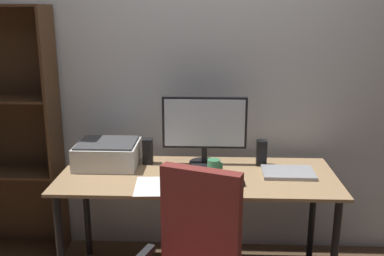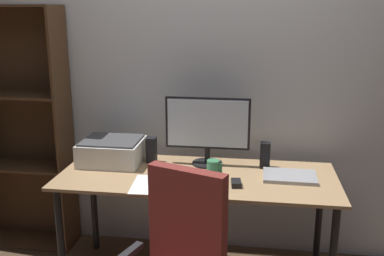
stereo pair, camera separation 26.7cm
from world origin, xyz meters
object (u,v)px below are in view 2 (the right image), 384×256
keyboard (199,183)px  speaker_right (265,155)px  coffee_mug (213,169)px  mouse (236,183)px  printer (112,151)px  bookshelf (17,131)px  speaker_left (151,150)px  monitor (208,127)px  laptop (290,176)px  desk (197,187)px

keyboard → speaker_right: size_ratio=1.71×
keyboard → coffee_mug: size_ratio=2.72×
keyboard → mouse: mouse is taller
printer → bookshelf: bearing=165.7°
speaker_left → bookshelf: bookshelf is taller
coffee_mug → printer: (-0.69, 0.16, 0.03)m
speaker_right → printer: size_ratio=0.43×
mouse → speaker_right: speaker_right is taller
monitor → mouse: size_ratio=5.74×
laptop → bookshelf: bearing=171.4°
bookshelf → speaker_right: bearing=-4.8°
keyboard → bookshelf: bearing=158.6°
desk → keyboard: (0.03, -0.16, 0.09)m
monitor → mouse: monitor is taller
bookshelf → printer: bearing=-14.3°
laptop → printer: 1.17m
mouse → printer: bearing=154.9°
laptop → speaker_left: bearing=170.2°
monitor → laptop: bearing=-18.4°
keyboard → laptop: laptop is taller
coffee_mug → mouse: bearing=-39.9°
coffee_mug → speaker_right: bearing=34.3°
keyboard → coffee_mug: coffee_mug is taller
printer → monitor: bearing=5.2°
desk → keyboard: 0.19m
monitor → bookshelf: (-1.43, 0.14, -0.13)m
mouse → coffee_mug: (-0.15, 0.12, 0.04)m
monitor → mouse: (0.21, -0.34, -0.24)m
keyboard → speaker_left: (-0.37, 0.35, 0.08)m
monitor → speaker_right: monitor is taller
laptop → speaker_right: bearing=132.6°
speaker_right → bookshelf: 1.81m
keyboard → speaker_left: bearing=134.5°
laptop → speaker_left: (-0.90, 0.17, 0.07)m
desk → bookshelf: 1.44m
coffee_mug → speaker_left: bearing=153.9°
mouse → coffee_mug: coffee_mug is taller
desk → laptop: size_ratio=5.37×
printer → laptop: bearing=-5.8°
speaker_right → printer: 1.01m
mouse → speaker_left: size_ratio=0.56×
desk → printer: 0.63m
mouse → speaker_right: size_ratio=0.56×
monitor → keyboard: (-0.01, -0.36, -0.25)m
mouse → bookshelf: 1.71m
speaker_left → coffee_mug: bearing=-26.1°
printer → keyboard: bearing=-25.7°
coffee_mug → laptop: size_ratio=0.33×
printer → bookshelf: 0.82m
monitor → speaker_left: size_ratio=3.24×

